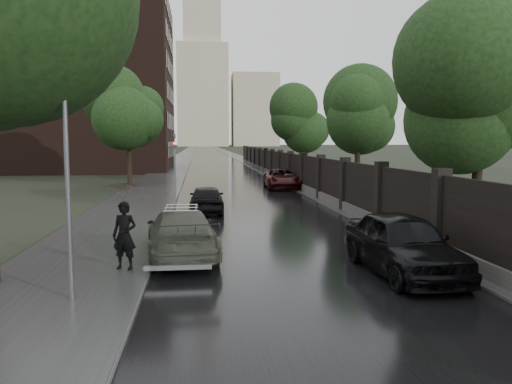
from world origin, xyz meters
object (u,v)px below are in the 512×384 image
hatchback_left (207,199)px  car_right_far (282,179)px  car_right_near (403,243)px  pedestrian_umbrella (123,199)px  volga_sedan (181,233)px  tree_left_far (128,118)px  traffic_light (175,157)px  tree_right_a (481,101)px  tree_right_c (301,126)px  tree_right_b (358,118)px  lamp_post (68,182)px

hatchback_left → car_right_far: (5.71, 11.89, 0.04)m
hatchback_left → car_right_near: size_ratio=0.85×
hatchback_left → pedestrian_umbrella: bearing=79.1°
volga_sedan → hatchback_left: bearing=-101.2°
car_right_near → car_right_far: car_right_near is taller
tree_left_far → traffic_light: bearing=-53.5°
volga_sedan → tree_left_far: bearing=-84.3°
tree_right_a → traffic_light: size_ratio=1.75×
traffic_light → volga_sedan: bearing=-86.8°
car_right_near → pedestrian_umbrella: size_ratio=1.72×
volga_sedan → hatchback_left: volga_sedan is taller
tree_right_c → car_right_near: (-4.84, -36.82, -4.13)m
tree_left_far → car_right_far: 12.66m
hatchback_left → tree_right_a: bearing=145.5°
car_right_near → traffic_light: bearing=105.4°
tree_right_c → tree_left_far: bearing=-147.2°
traffic_light → hatchback_left: traffic_light is taller
car_right_far → car_right_near: bearing=-89.7°
tree_right_a → tree_right_b: (0.00, 14.00, 0.00)m
lamp_post → car_right_far: 26.91m
traffic_light → volga_sedan: (1.08, -19.09, -1.67)m
tree_right_a → car_right_far: tree_right_a is taller
lamp_post → volga_sedan: size_ratio=1.02×
tree_right_a → pedestrian_umbrella: size_ratio=2.50×
car_right_far → pedestrian_umbrella: size_ratio=1.87×
hatchback_left → tree_right_b: bearing=-143.5°
traffic_light → tree_right_a: bearing=-55.2°
lamp_post → car_right_far: size_ratio=0.97×
traffic_light → pedestrian_umbrella: traffic_light is taller
car_right_near → pedestrian_umbrella: 7.43m
tree_right_c → lamp_post: 40.67m
tree_right_b → car_right_far: 7.63m
tree_right_c → volga_sedan: (-10.72, -34.10, -4.22)m
tree_left_far → pedestrian_umbrella: bearing=-82.6°
lamp_post → hatchback_left: (3.09, 13.47, -1.98)m
tree_right_b → car_right_near: tree_right_b is taller
tree_right_c → hatchback_left: tree_right_c is taller
tree_left_far → car_right_near: 29.20m
lamp_post → volga_sedan: 5.28m
tree_right_a → pedestrian_umbrella: bearing=-161.4°
car_right_near → tree_right_a: bearing=42.6°
tree_right_c → hatchback_left: (-9.81, -25.03, -4.26)m
car_right_near → pedestrian_umbrella: pedestrian_umbrella is taller
hatchback_left → pedestrian_umbrella: pedestrian_umbrella is taller
tree_right_c → volga_sedan: tree_right_c is taller
pedestrian_umbrella → traffic_light: bearing=106.3°
lamp_post → car_right_near: size_ratio=1.06×
tree_left_far → car_right_near: bearing=-68.3°
tree_left_far → traffic_light: tree_left_far is taller
tree_left_far → hatchback_left: size_ratio=1.81×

